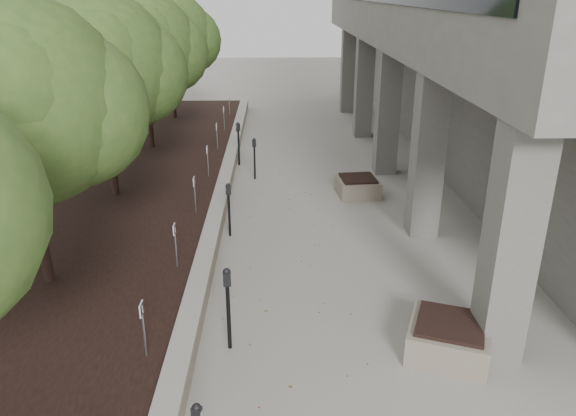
{
  "coord_description": "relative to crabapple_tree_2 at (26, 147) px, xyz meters",
  "views": [
    {
      "loc": [
        -0.31,
        -6.75,
        5.76
      ],
      "look_at": [
        0.01,
        5.54,
        0.88
      ],
      "focal_mm": 34.36,
      "sensor_mm": 36.0,
      "label": 1
    }
  ],
  "objects": [
    {
      "name": "parking_meter_2",
      "position": [
        3.69,
        -1.77,
        -2.35
      ],
      "size": [
        0.16,
        0.13,
        1.55
      ],
      "primitive_type": null,
      "rotation": [
        0.0,
        0.0,
        0.11
      ],
      "color": "black",
      "rests_on": "ground"
    },
    {
      "name": "planting_bed",
      "position": [
        -0.7,
        6.0,
        -2.92
      ],
      "size": [
        7.0,
        26.0,
        0.4
      ],
      "primitive_type": "cube",
      "color": "black",
      "rests_on": "ground"
    },
    {
      "name": "retaining_wall",
      "position": [
        2.97,
        6.0,
        -2.87
      ],
      "size": [
        0.39,
        26.0,
        0.5
      ],
      "primitive_type": null,
      "color": "gray",
      "rests_on": "ground"
    },
    {
      "name": "parking_meter_5",
      "position": [
        3.25,
        8.91,
        -2.35
      ],
      "size": [
        0.18,
        0.16,
        1.53
      ],
      "primitive_type": null,
      "rotation": [
        0.0,
        0.0,
        0.37
      ],
      "color": "black",
      "rests_on": "ground"
    },
    {
      "name": "parking_meter_4",
      "position": [
        3.85,
        7.36,
        -2.44
      ],
      "size": [
        0.15,
        0.12,
        1.37
      ],
      "primitive_type": null,
      "rotation": [
        0.0,
        0.0,
        -0.2
      ],
      "color": "black",
      "rests_on": "ground"
    },
    {
      "name": "crabapple_tree_2",
      "position": [
        0.0,
        0.0,
        0.0
      ],
      "size": [
        4.6,
        4.0,
        5.44
      ],
      "primitive_type": null,
      "color": "#365620",
      "rests_on": "planting_bed"
    },
    {
      "name": "planter_front",
      "position": [
        7.41,
        -2.0,
        -2.82
      ],
      "size": [
        1.68,
        1.68,
        0.61
      ],
      "primitive_type": null,
      "rotation": [
        0.0,
        0.0,
        -0.36
      ],
      "color": "gray",
      "rests_on": "ground"
    },
    {
      "name": "crabapple_tree_3",
      "position": [
        0.0,
        5.0,
        0.0
      ],
      "size": [
        4.6,
        4.0,
        5.44
      ],
      "primitive_type": null,
      "color": "#365620",
      "rests_on": "planting_bed"
    },
    {
      "name": "parking_sign_5",
      "position": [
        2.45,
        6.5,
        -2.24
      ],
      "size": [
        0.04,
        0.22,
        0.96
      ],
      "primitive_type": null,
      "color": "black",
      "rests_on": "planting_bed"
    },
    {
      "name": "crabapple_tree_5",
      "position": [
        0.0,
        15.0,
        0.0
      ],
      "size": [
        4.6,
        4.0,
        5.44
      ],
      "primitive_type": null,
      "color": "#365620",
      "rests_on": "planting_bed"
    },
    {
      "name": "parking_sign_3",
      "position": [
        2.45,
        0.5,
        -2.24
      ],
      "size": [
        0.04,
        0.22,
        0.96
      ],
      "primitive_type": null,
      "color": "black",
      "rests_on": "planting_bed"
    },
    {
      "name": "parking_sign_6",
      "position": [
        2.45,
        9.5,
        -2.24
      ],
      "size": [
        0.04,
        0.22,
        0.96
      ],
      "primitive_type": null,
      "color": "black",
      "rests_on": "planting_bed"
    },
    {
      "name": "crabapple_tree_4",
      "position": [
        0.0,
        10.0,
        0.0
      ],
      "size": [
        4.6,
        4.0,
        5.44
      ],
      "primitive_type": null,
      "color": "#365620",
      "rests_on": "planting_bed"
    },
    {
      "name": "ground",
      "position": [
        4.8,
        -3.0,
        -3.12
      ],
      "size": [
        90.0,
        90.0,
        0.0
      ],
      "primitive_type": "plane",
      "color": "#9A968D",
      "rests_on": "ground"
    },
    {
      "name": "parking_sign_8",
      "position": [
        2.45,
        15.5,
        -2.24
      ],
      "size": [
        0.04,
        0.22,
        0.96
      ],
      "primitive_type": null,
      "color": "black",
      "rests_on": "planting_bed"
    },
    {
      "name": "parking_sign_7",
      "position": [
        2.45,
        12.5,
        -2.24
      ],
      "size": [
        0.04,
        0.22,
        0.96
      ],
      "primitive_type": null,
      "color": "black",
      "rests_on": "planting_bed"
    },
    {
      "name": "planter_back",
      "position": [
        6.98,
        5.78,
        -2.84
      ],
      "size": [
        1.29,
        1.29,
        0.56
      ],
      "primitive_type": null,
      "rotation": [
        0.0,
        0.0,
        0.09
      ],
      "color": "gray",
      "rests_on": "ground"
    },
    {
      "name": "berry_scatter",
      "position": [
        4.7,
        2.0,
        -3.11
      ],
      "size": [
        3.3,
        14.1,
        0.02
      ],
      "primitive_type": null,
      "color": "maroon",
      "rests_on": "ground"
    },
    {
      "name": "parking_sign_4",
      "position": [
        2.45,
        3.5,
        -2.24
      ],
      "size": [
        0.04,
        0.22,
        0.96
      ],
      "primitive_type": null,
      "color": "black",
      "rests_on": "planting_bed"
    },
    {
      "name": "parking_sign_2",
      "position": [
        2.45,
        -2.5,
        -2.24
      ],
      "size": [
        0.04,
        0.22,
        0.96
      ],
      "primitive_type": null,
      "color": "black",
      "rests_on": "planting_bed"
    },
    {
      "name": "parking_meter_3",
      "position": [
        3.36,
        2.9,
        -2.42
      ],
      "size": [
        0.16,
        0.13,
        1.4
      ],
      "primitive_type": null,
      "rotation": [
        0.0,
        0.0,
        0.28
      ],
      "color": "black",
      "rests_on": "ground"
    }
  ]
}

